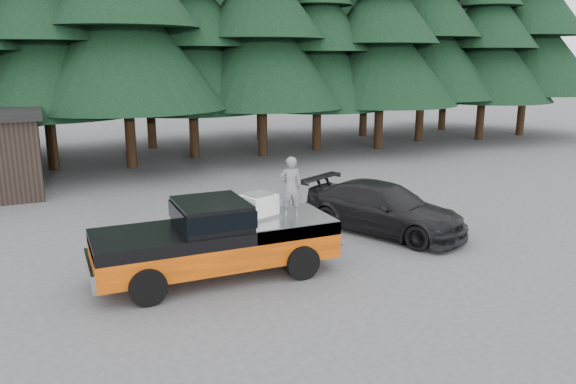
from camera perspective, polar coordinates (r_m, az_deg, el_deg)
name	(u,v)px	position (r m, az deg, el deg)	size (l,w,h in m)	color
ground	(257,262)	(14.91, -3.16, -7.12)	(120.00, 120.00, 0.00)	#464648
pickup_truck	(217,250)	(13.88, -7.27, -5.91)	(6.00, 2.04, 1.33)	#E35303
truck_cab	(211,213)	(13.56, -7.80, -2.14)	(1.66, 1.90, 0.59)	black
air_compressor	(259,206)	(14.15, -2.97, -1.45)	(0.80, 0.66, 0.55)	silver
man_on_bed	(291,187)	(14.00, 0.26, 0.52)	(0.56, 0.37, 1.55)	slate
parked_car	(384,208)	(17.39, 9.71, -1.65)	(2.10, 5.16, 1.50)	black
treeline	(143,6)	(30.81, -14.52, 17.82)	(60.15, 16.05, 17.50)	black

